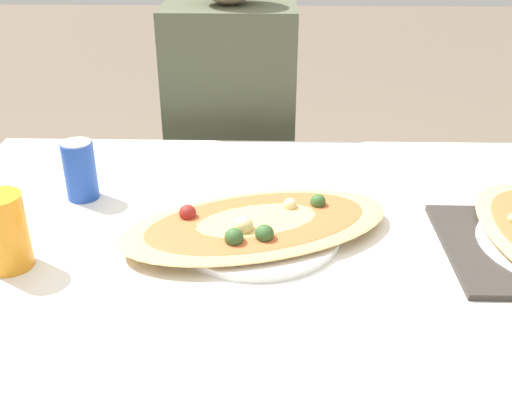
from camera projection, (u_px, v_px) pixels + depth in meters
name	position (u px, v px, depth m)	size (l,w,h in m)	color
dining_table	(257.00, 262.00, 1.17)	(1.33, 0.93, 0.75)	silver
chair_far_seated	(235.00, 168.00, 1.95)	(0.40, 0.40, 0.92)	#2D3851
person_seated	(231.00, 120.00, 1.75)	(0.37, 0.29, 1.24)	#2D2D38
pizza_main	(255.00, 226.00, 1.12)	(0.57, 0.41, 0.06)	white
soda_can	(80.00, 170.00, 1.23)	(0.07, 0.07, 0.12)	#1E47B2
drink_glass	(5.00, 232.00, 1.00)	(0.08, 0.08, 0.14)	orange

